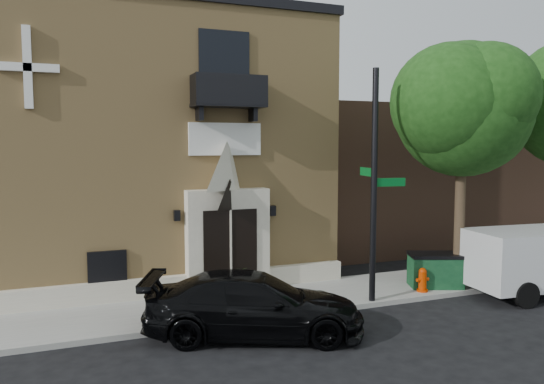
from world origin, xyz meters
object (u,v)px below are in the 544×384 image
(street_sign, at_px, (374,186))
(black_sedan, at_px, (254,305))
(dumpster, at_px, (435,270))
(fire_hydrant, at_px, (423,280))
(pedestrian_near, at_px, (471,256))

(street_sign, bearing_deg, black_sedan, -157.22)
(black_sedan, height_order, street_sign, street_sign)
(dumpster, bearing_deg, fire_hydrant, -134.64)
(pedestrian_near, bearing_deg, street_sign, 4.96)
(black_sedan, bearing_deg, fire_hydrant, -56.72)
(black_sedan, height_order, fire_hydrant, black_sedan)
(black_sedan, relative_size, fire_hydrant, 7.21)
(black_sedan, distance_m, pedestrian_near, 8.73)
(black_sedan, bearing_deg, street_sign, -54.13)
(fire_hydrant, bearing_deg, street_sign, -173.42)
(street_sign, height_order, pedestrian_near, street_sign)
(black_sedan, xyz_separation_m, fire_hydrant, (6.04, 1.30, -0.27))
(black_sedan, height_order, dumpster, black_sedan)
(street_sign, distance_m, fire_hydrant, 3.61)
(dumpster, height_order, pedestrian_near, pedestrian_near)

